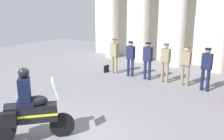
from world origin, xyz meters
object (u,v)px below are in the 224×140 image
officer_in_row_2 (148,58)px  officer_in_row_5 (207,66)px  officer_in_row_4 (186,63)px  officer_in_row_0 (114,53)px  officer_in_row_3 (165,60)px  officer_in_row_1 (131,56)px  motorcycle_with_rider (29,111)px  briefcase_on_ground (106,69)px

officer_in_row_2 → officer_in_row_5: officer_in_row_5 is taller
officer_in_row_4 → officer_in_row_0: bearing=5.2°
officer_in_row_2 → officer_in_row_3: (0.83, 0.03, 0.01)m
officer_in_row_1 → officer_in_row_4: size_ratio=0.99×
motorcycle_with_rider → officer_in_row_3: bearing=34.7°
officer_in_row_1 → briefcase_on_ground: officer_in_row_1 is taller
officer_in_row_0 → officer_in_row_2: officer_in_row_0 is taller
officer_in_row_5 → officer_in_row_2: bearing=2.6°
briefcase_on_ground → officer_in_row_2: bearing=-0.0°
officer_in_row_0 → officer_in_row_3: size_ratio=1.00×
officer_in_row_4 → motorcycle_with_rider: (-1.87, -6.45, -0.21)m
motorcycle_with_rider → officer_in_row_5: bearing=19.9°
officer_in_row_1 → officer_in_row_4: (2.63, 0.02, 0.01)m
officer_in_row_1 → officer_in_row_5: officer_in_row_5 is taller
officer_in_row_3 → motorcycle_with_rider: size_ratio=0.91×
officer_in_row_1 → motorcycle_with_rider: bearing=101.7°
motorcycle_with_rider → officer_in_row_1: bearing=50.2°
officer_in_row_3 → motorcycle_with_rider: motorcycle_with_rider is taller
officer_in_row_1 → motorcycle_with_rider: (0.76, -6.44, -0.19)m
officer_in_row_5 → briefcase_on_ground: (-4.87, 0.11, -0.84)m
officer_in_row_1 → officer_in_row_5: (3.50, -0.17, 0.03)m
officer_in_row_0 → officer_in_row_1: size_ratio=1.04×
officer_in_row_0 → officer_in_row_1: bearing=-175.0°
officer_in_row_4 → motorcycle_with_rider: bearing=78.8°
officer_in_row_5 → motorcycle_with_rider: bearing=71.4°
officer_in_row_3 → motorcycle_with_rider: bearing=86.2°
officer_in_row_2 → motorcycle_with_rider: 6.38m
officer_in_row_3 → officer_in_row_4: (0.88, 0.05, -0.02)m
officer_in_row_5 → briefcase_on_ground: size_ratio=4.80×
officer_in_row_5 → motorcycle_with_rider: 6.85m
officer_in_row_0 → officer_in_row_4: officer_in_row_0 is taller
officer_in_row_3 → briefcase_on_ground: (-3.12, -0.03, -0.84)m
officer_in_row_0 → officer_in_row_1: 0.92m
officer_in_row_2 → officer_in_row_4: bearing=-172.5°
officer_in_row_3 → briefcase_on_ground: 3.23m
officer_in_row_4 → officer_in_row_3: bearing=8.0°
briefcase_on_ground → officer_in_row_3: bearing=0.5°
officer_in_row_0 → officer_in_row_2: (1.84, -0.06, -0.01)m
officer_in_row_1 → officer_in_row_3: (1.75, -0.03, 0.03)m
officer_in_row_2 → officer_in_row_5: (2.58, -0.11, 0.01)m
officer_in_row_0 → motorcycle_with_rider: size_ratio=0.91×
officer_in_row_0 → officer_in_row_4: (3.55, 0.02, -0.02)m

